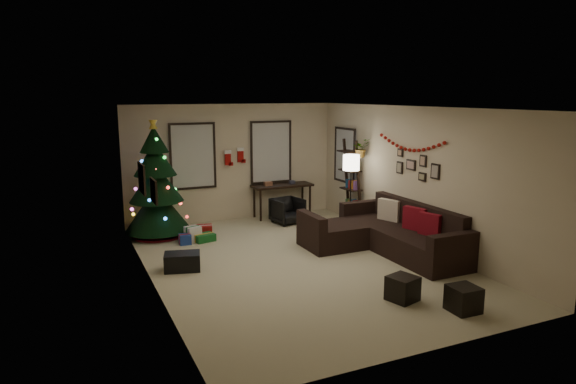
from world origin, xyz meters
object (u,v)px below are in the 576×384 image
at_px(christmas_tree, 156,187).
at_px(bookshelf, 352,183).
at_px(desk, 282,188).
at_px(desk_chair, 287,211).
at_px(sofa, 385,235).

bearing_deg(christmas_tree, bookshelf, -10.51).
bearing_deg(bookshelf, christmas_tree, 169.49).
bearing_deg(desk, bookshelf, -47.44).
bearing_deg(christmas_tree, desk, 9.01).
distance_m(desk, desk_chair, 0.78).
relative_size(christmas_tree, sofa, 0.85).
relative_size(christmas_tree, desk, 1.71).
bearing_deg(desk_chair, desk, 66.32).
bearing_deg(christmas_tree, sofa, -36.98).
bearing_deg(desk_chair, christmas_tree, 166.53).
xyz_separation_m(desk, desk_chair, (-0.16, -0.65, -0.40)).
xyz_separation_m(desk_chair, bookshelf, (1.32, -0.62, 0.64)).
bearing_deg(bookshelf, desk_chair, 154.96).
bearing_deg(christmas_tree, desk_chair, -3.28).
distance_m(christmas_tree, bookshelf, 4.29).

